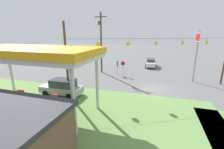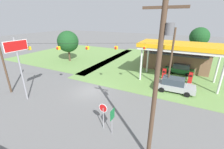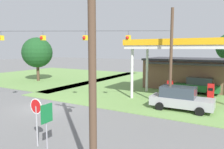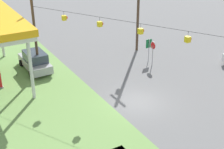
% 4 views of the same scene
% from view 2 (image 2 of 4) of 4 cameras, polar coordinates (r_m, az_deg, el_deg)
% --- Properties ---
extents(ground_plane, '(160.00, 160.00, 0.00)m').
position_cam_2_polar(ground_plane, '(20.50, -8.38, -6.30)').
color(ground_plane, slate).
extents(grass_verge_station_corner, '(36.00, 28.00, 0.04)m').
position_cam_2_polar(grass_verge_station_corner, '(32.25, 27.85, 1.69)').
color(grass_verge_station_corner, '#6B934C').
rests_on(grass_verge_station_corner, ground).
extents(grass_verge_opposite_corner, '(24.00, 24.00, 0.04)m').
position_cam_2_polar(grass_verge_opposite_corner, '(41.83, -13.84, 7.48)').
color(grass_verge_opposite_corner, '#6B934C').
rests_on(grass_verge_opposite_corner, ground).
extents(gas_station_canopy, '(11.73, 5.46, 5.85)m').
position_cam_2_polar(gas_station_canopy, '(23.95, 24.96, 9.45)').
color(gas_station_canopy, silver).
rests_on(gas_station_canopy, ground).
extents(gas_station_store, '(11.47, 7.18, 3.75)m').
position_cam_2_polar(gas_station_store, '(31.77, 23.16, 5.73)').
color(gas_station_store, brown).
rests_on(gas_station_store, ground).
extents(fuel_pump_near, '(0.71, 0.56, 1.79)m').
position_cam_2_polar(fuel_pump_near, '(25.21, 19.20, 0.14)').
color(fuel_pump_near, gray).
rests_on(fuel_pump_near, ground).
extents(fuel_pump_far, '(0.71, 0.56, 1.79)m').
position_cam_2_polar(fuel_pump_far, '(25.08, 27.67, -1.26)').
color(fuel_pump_far, gray).
rests_on(fuel_pump_far, ground).
extents(car_at_pumps_front, '(4.93, 2.17, 1.93)m').
position_cam_2_polar(car_at_pumps_front, '(21.44, 22.66, -3.65)').
color(car_at_pumps_front, '#9E9EA3').
rests_on(car_at_pumps_front, ground).
extents(car_at_pumps_rear, '(4.78, 2.25, 1.84)m').
position_cam_2_polar(car_at_pumps_rear, '(28.71, 24.49, 2.04)').
color(car_at_pumps_rear, '#1E602D').
rests_on(car_at_pumps_rear, ground).
extents(stop_sign_roadside, '(0.80, 0.08, 2.50)m').
position_cam_2_polar(stop_sign_roadside, '(13.19, -3.38, -13.67)').
color(stop_sign_roadside, '#99999E').
rests_on(stop_sign_roadside, ground).
extents(stop_sign_overhead, '(0.22, 2.57, 7.34)m').
position_cam_2_polar(stop_sign_overhead, '(19.36, -32.15, 5.92)').
color(stop_sign_overhead, gray).
rests_on(stop_sign_overhead, ground).
extents(route_sign, '(0.10, 0.70, 2.40)m').
position_cam_2_polar(route_sign, '(12.68, 0.09, -15.81)').
color(route_sign, gray).
rests_on(route_sign, ground).
extents(utility_pole_main, '(2.20, 0.44, 10.55)m').
position_cam_2_polar(utility_pole_main, '(8.99, 16.83, -2.34)').
color(utility_pole_main, '#4C3828').
rests_on(utility_pole_main, ground).
extents(signal_span_gantry, '(18.56, 10.24, 8.21)m').
position_cam_2_polar(signal_span_gantry, '(18.86, -9.13, 6.10)').
color(signal_span_gantry, '#4C3828').
rests_on(signal_span_gantry, ground).
extents(tree_behind_station, '(4.18, 4.18, 7.32)m').
position_cam_2_polar(tree_behind_station, '(39.87, 30.32, 12.24)').
color(tree_behind_station, '#4C3828').
rests_on(tree_behind_station, ground).
extents(tree_west_verge, '(4.57, 4.57, 6.67)m').
position_cam_2_polar(tree_west_verge, '(34.79, -16.43, 11.92)').
color(tree_west_verge, '#4C3828').
rests_on(tree_west_verge, ground).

